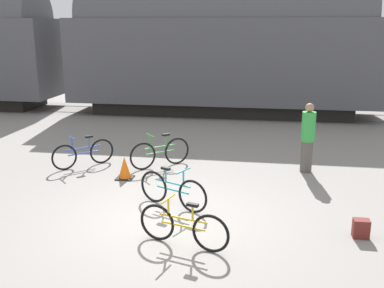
{
  "coord_description": "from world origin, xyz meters",
  "views": [
    {
      "loc": [
        1.77,
        -7.8,
        3.64
      ],
      "look_at": [
        0.26,
        1.63,
        1.1
      ],
      "focal_mm": 42.0,
      "sensor_mm": 36.0,
      "label": 1
    }
  ],
  "objects_px": {
    "person_in_green": "(308,138)",
    "backpack": "(361,229)",
    "bicycle_teal": "(173,190)",
    "bicycle_yellow": "(183,227)",
    "bicycle_green": "(160,153)",
    "bicycle_blue": "(83,153)",
    "freight_train": "(222,46)",
    "traffic_cone": "(125,168)"
  },
  "relations": [
    {
      "from": "bicycle_blue",
      "to": "bicycle_yellow",
      "type": "xyz_separation_m",
      "value": [
        3.39,
        -3.94,
        -0.01
      ]
    },
    {
      "from": "bicycle_teal",
      "to": "bicycle_blue",
      "type": "height_order",
      "value": "bicycle_teal"
    },
    {
      "from": "bicycle_blue",
      "to": "bicycle_yellow",
      "type": "distance_m",
      "value": 5.2
    },
    {
      "from": "bicycle_teal",
      "to": "bicycle_blue",
      "type": "relative_size",
      "value": 1.22
    },
    {
      "from": "person_in_green",
      "to": "freight_train",
      "type": "bearing_deg",
      "value": -83.7
    },
    {
      "from": "person_in_green",
      "to": "traffic_cone",
      "type": "height_order",
      "value": "person_in_green"
    },
    {
      "from": "bicycle_blue",
      "to": "backpack",
      "type": "xyz_separation_m",
      "value": [
        6.43,
        -3.14,
        -0.19
      ]
    },
    {
      "from": "bicycle_blue",
      "to": "freight_train",
      "type": "bearing_deg",
      "value": 70.09
    },
    {
      "from": "bicycle_teal",
      "to": "backpack",
      "type": "relative_size",
      "value": 4.53
    },
    {
      "from": "freight_train",
      "to": "bicycle_blue",
      "type": "distance_m",
      "value": 8.75
    },
    {
      "from": "bicycle_teal",
      "to": "bicycle_green",
      "type": "relative_size",
      "value": 1.13
    },
    {
      "from": "bicycle_teal",
      "to": "traffic_cone",
      "type": "bearing_deg",
      "value": 133.95
    },
    {
      "from": "bicycle_green",
      "to": "traffic_cone",
      "type": "relative_size",
      "value": 2.48
    },
    {
      "from": "bicycle_yellow",
      "to": "traffic_cone",
      "type": "xyz_separation_m",
      "value": [
        -2.03,
        3.2,
        -0.1
      ]
    },
    {
      "from": "bicycle_yellow",
      "to": "backpack",
      "type": "bearing_deg",
      "value": 14.79
    },
    {
      "from": "backpack",
      "to": "bicycle_green",
      "type": "bearing_deg",
      "value": 142.11
    },
    {
      "from": "freight_train",
      "to": "bicycle_teal",
      "type": "height_order",
      "value": "freight_train"
    },
    {
      "from": "traffic_cone",
      "to": "bicycle_blue",
      "type": "bearing_deg",
      "value": 151.21
    },
    {
      "from": "bicycle_blue",
      "to": "traffic_cone",
      "type": "xyz_separation_m",
      "value": [
        1.36,
        -0.75,
        -0.11
      ]
    },
    {
      "from": "bicycle_yellow",
      "to": "traffic_cone",
      "type": "distance_m",
      "value": 3.78
    },
    {
      "from": "bicycle_green",
      "to": "traffic_cone",
      "type": "distance_m",
      "value": 1.24
    },
    {
      "from": "freight_train",
      "to": "person_in_green",
      "type": "bearing_deg",
      "value": -68.52
    },
    {
      "from": "person_in_green",
      "to": "traffic_cone",
      "type": "xyz_separation_m",
      "value": [
        -4.42,
        -1.25,
        -0.64
      ]
    },
    {
      "from": "bicycle_teal",
      "to": "bicycle_yellow",
      "type": "bearing_deg",
      "value": -72.58
    },
    {
      "from": "bicycle_green",
      "to": "freight_train",
      "type": "bearing_deg",
      "value": 83.57
    },
    {
      "from": "freight_train",
      "to": "bicycle_green",
      "type": "distance_m",
      "value": 8.02
    },
    {
      "from": "bicycle_blue",
      "to": "bicycle_green",
      "type": "relative_size",
      "value": 0.93
    },
    {
      "from": "bicycle_yellow",
      "to": "bicycle_blue",
      "type": "bearing_deg",
      "value": 130.65
    },
    {
      "from": "person_in_green",
      "to": "traffic_cone",
      "type": "distance_m",
      "value": 4.63
    },
    {
      "from": "bicycle_yellow",
      "to": "traffic_cone",
      "type": "height_order",
      "value": "bicycle_yellow"
    },
    {
      "from": "freight_train",
      "to": "bicycle_yellow",
      "type": "bearing_deg",
      "value": -87.48
    },
    {
      "from": "bicycle_green",
      "to": "bicycle_teal",
      "type": "bearing_deg",
      "value": -71.64
    },
    {
      "from": "freight_train",
      "to": "bicycle_teal",
      "type": "distance_m",
      "value": 10.51
    },
    {
      "from": "person_in_green",
      "to": "backpack",
      "type": "distance_m",
      "value": 3.77
    },
    {
      "from": "backpack",
      "to": "freight_train",
      "type": "bearing_deg",
      "value": 107.87
    },
    {
      "from": "bicycle_teal",
      "to": "bicycle_blue",
      "type": "distance_m",
      "value": 3.7
    },
    {
      "from": "bicycle_teal",
      "to": "bicycle_yellow",
      "type": "height_order",
      "value": "bicycle_teal"
    },
    {
      "from": "bicycle_blue",
      "to": "backpack",
      "type": "height_order",
      "value": "bicycle_blue"
    },
    {
      "from": "bicycle_teal",
      "to": "traffic_cone",
      "type": "xyz_separation_m",
      "value": [
        -1.52,
        1.57,
        -0.11
      ]
    },
    {
      "from": "bicycle_blue",
      "to": "bicycle_yellow",
      "type": "relative_size",
      "value": 0.78
    },
    {
      "from": "freight_train",
      "to": "person_in_green",
      "type": "xyz_separation_m",
      "value": [
        2.91,
        -7.4,
        -1.9
      ]
    },
    {
      "from": "bicycle_teal",
      "to": "bicycle_yellow",
      "type": "distance_m",
      "value": 1.7
    }
  ]
}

